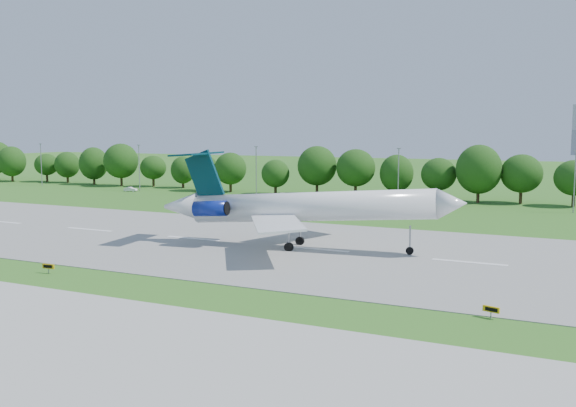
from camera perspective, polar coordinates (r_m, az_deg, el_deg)
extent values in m
plane|color=#225817|center=(77.07, -18.87, -5.85)|extent=(600.00, 600.00, 0.00)
cube|color=gray|center=(96.14, -8.42, -3.12)|extent=(400.00, 45.00, 0.08)
cylinder|color=#382314|center=(211.67, -20.94, 2.27)|extent=(0.70, 0.70, 3.60)
sphere|color=#133A0E|center=(211.42, -20.99, 3.46)|extent=(8.40, 8.40, 8.40)
cylinder|color=#382314|center=(184.85, -12.34, 1.99)|extent=(0.70, 0.70, 3.60)
sphere|color=#133A0E|center=(184.56, -12.37, 3.35)|extent=(8.40, 8.40, 8.40)
cylinder|color=#382314|center=(163.50, -1.17, 1.56)|extent=(0.70, 0.70, 3.60)
sphere|color=#133A0E|center=(163.17, -1.18, 3.10)|extent=(8.40, 8.40, 8.40)
cylinder|color=#382314|center=(149.99, 12.62, 0.94)|extent=(0.70, 0.70, 3.60)
sphere|color=#133A0E|center=(149.63, 12.67, 2.62)|extent=(8.40, 8.40, 8.40)
cylinder|color=gray|center=(197.31, -21.08, 3.20)|extent=(0.24, 0.24, 12.00)
cube|color=gray|center=(197.09, -21.16, 4.97)|extent=(0.90, 0.25, 0.18)
cylinder|color=gray|center=(173.64, -13.08, 3.07)|extent=(0.24, 0.24, 12.00)
cube|color=gray|center=(173.39, -13.14, 5.08)|extent=(0.90, 0.25, 0.18)
cylinder|color=gray|center=(154.33, -2.84, 2.81)|extent=(0.24, 0.24, 12.00)
cube|color=gray|center=(154.05, -2.86, 5.08)|extent=(0.90, 0.25, 0.18)
cylinder|color=gray|center=(141.19, 9.78, 2.38)|extent=(0.24, 0.24, 12.00)
cube|color=gray|center=(140.89, 9.83, 4.85)|extent=(0.90, 0.25, 0.18)
cylinder|color=gray|center=(136.03, 24.12, 1.74)|extent=(0.24, 0.24, 12.00)
cube|color=gray|center=(135.71, 24.25, 4.31)|extent=(0.90, 0.25, 0.18)
cylinder|color=white|center=(86.29, 2.00, -0.28)|extent=(33.90, 7.89, 5.88)
cone|color=white|center=(82.84, 14.38, 0.00)|extent=(4.24, 4.33, 4.11)
cone|color=white|center=(93.75, -9.46, -0.25)|extent=(6.01, 4.55, 4.22)
cube|color=white|center=(79.71, -1.00, -1.74)|extent=(12.41, 15.28, 0.61)
cube|color=white|center=(94.45, 2.18, -0.44)|extent=(9.84, 15.54, 0.61)
cube|color=#05303B|center=(91.61, -7.41, 2.40)|extent=(6.00, 1.27, 7.62)
cube|color=#05303B|center=(91.93, -8.07, 4.39)|extent=(4.82, 10.96, 0.46)
cylinder|color=navy|center=(88.45, -6.90, -0.45)|extent=(5.03, 2.68, 2.40)
cylinder|color=navy|center=(93.68, -5.37, -0.04)|extent=(5.03, 2.68, 2.40)
cylinder|color=gray|center=(84.01, 10.79, -3.05)|extent=(0.22, 0.22, 3.27)
cylinder|color=black|center=(84.29, 10.77, -4.15)|extent=(1.04, 0.45, 1.01)
cylinder|color=gray|center=(85.15, 0.07, -2.80)|extent=(0.27, 0.27, 3.27)
cylinder|color=black|center=(85.43, 0.07, -3.89)|extent=(1.28, 0.65, 1.23)
cylinder|color=gray|center=(89.76, 1.07, -2.32)|extent=(0.27, 0.27, 3.27)
cylinder|color=black|center=(90.03, 1.07, -3.35)|extent=(1.28, 0.65, 1.23)
cube|color=gray|center=(77.48, -20.51, -5.60)|extent=(0.11, 0.11, 0.67)
cube|color=#DF9F0B|center=(77.39, -20.53, -5.25)|extent=(1.54, 0.36, 0.53)
cube|color=black|center=(77.31, -20.57, -5.27)|extent=(1.14, 0.16, 0.33)
cube|color=gray|center=(58.51, 17.59, -9.39)|extent=(0.12, 0.12, 0.66)
cube|color=#DF9F0B|center=(58.39, 17.61, -8.95)|extent=(1.48, 0.60, 0.52)
cube|color=black|center=(58.30, 17.56, -8.97)|extent=(1.08, 0.35, 0.33)
imported|color=white|center=(173.12, -13.82, 1.24)|extent=(3.67, 1.99, 1.15)
imported|color=white|center=(154.57, -0.39, 0.80)|extent=(3.34, 1.68, 1.09)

